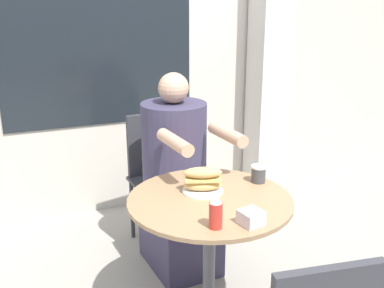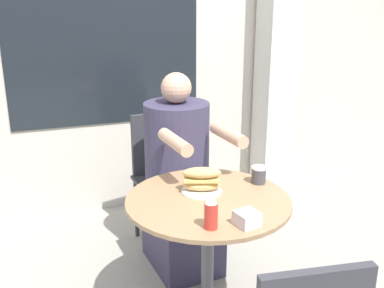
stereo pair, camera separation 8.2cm
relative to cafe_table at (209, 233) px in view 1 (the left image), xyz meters
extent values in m
cube|color=beige|center=(0.00, 1.56, 0.88)|extent=(8.00, 0.08, 2.80)
cube|color=black|center=(-0.19, 1.51, 0.93)|extent=(1.39, 0.01, 1.50)
cube|color=beige|center=(1.13, 1.36, 0.68)|extent=(0.26, 0.26, 2.40)
cylinder|color=#997551|center=(0.00, 0.00, 0.17)|extent=(0.77, 0.77, 0.02)
cylinder|color=#515156|center=(0.00, 0.00, -0.17)|extent=(0.06, 0.06, 0.66)
cube|color=#333338|center=(0.05, 0.85, -0.08)|extent=(0.41, 0.41, 0.02)
cube|color=#333338|center=(0.04, 1.02, 0.14)|extent=(0.35, 0.06, 0.42)
cylinder|color=#333338|center=(0.23, 0.70, -0.30)|extent=(0.03, 0.03, 0.43)
cylinder|color=#333338|center=(-0.10, 0.67, -0.30)|extent=(0.03, 0.03, 0.43)
cylinder|color=#333338|center=(0.20, 1.03, -0.30)|extent=(0.03, 0.03, 0.43)
cylinder|color=#333338|center=(-0.12, 1.00, -0.30)|extent=(0.03, 0.03, 0.43)
cube|color=#38334C|center=(0.06, 0.56, -0.29)|extent=(0.40, 0.51, 0.45)
cylinder|color=#38334C|center=(0.05, 0.63, 0.22)|extent=(0.38, 0.38, 0.57)
sphere|color=tan|center=(0.05, 0.63, 0.59)|extent=(0.18, 0.18, 0.18)
cylinder|color=tan|center=(0.23, 0.30, 0.39)|extent=(0.09, 0.31, 0.07)
cylinder|color=tan|center=(-0.07, 0.27, 0.39)|extent=(0.09, 0.31, 0.07)
cylinder|color=white|center=(0.00, 0.08, 0.19)|extent=(0.20, 0.20, 0.01)
ellipsoid|color=tan|center=(0.00, 0.08, 0.22)|extent=(0.20, 0.14, 0.05)
cube|color=#D6BC66|center=(0.00, 0.08, 0.25)|extent=(0.19, 0.14, 0.01)
ellipsoid|color=tan|center=(0.00, 0.08, 0.28)|extent=(0.20, 0.14, 0.05)
cylinder|color=#424247|center=(0.31, 0.09, 0.22)|extent=(0.07, 0.07, 0.08)
cylinder|color=white|center=(0.31, 0.09, 0.26)|extent=(0.08, 0.08, 0.01)
cube|color=silver|center=(0.05, -0.29, 0.21)|extent=(0.11, 0.11, 0.06)
cylinder|color=red|center=(-0.10, -0.27, 0.24)|extent=(0.06, 0.06, 0.11)
cone|color=white|center=(-0.10, -0.27, 0.31)|extent=(0.05, 0.05, 0.03)
camera|label=1|loc=(-0.80, -1.74, 1.07)|focal=42.00mm
camera|label=2|loc=(-0.72, -1.77, 1.07)|focal=42.00mm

